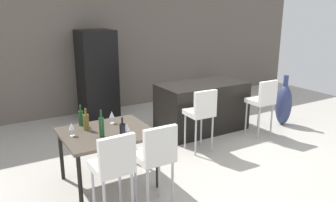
{
  "coord_description": "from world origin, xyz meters",
  "views": [
    {
      "loc": [
        -3.27,
        -4.21,
        2.29
      ],
      "look_at": [
        -0.64,
        0.2,
        0.85
      ],
      "focal_mm": 35.91,
      "sensor_mm": 36.0,
      "label": 1
    }
  ],
  "objects": [
    {
      "name": "wine_glass_middle",
      "position": [
        -1.69,
        -0.04,
        0.86
      ],
      "size": [
        0.07,
        0.07,
        0.17
      ],
      "color": "silver",
      "rests_on": "dining_table"
    },
    {
      "name": "wine_bottle_corner",
      "position": [
        -2.07,
        -0.11,
        0.85
      ],
      "size": [
        0.07,
        0.07,
        0.29
      ],
      "color": "brown",
      "rests_on": "dining_table"
    },
    {
      "name": "dining_chair_far",
      "position": [
        -1.61,
        -1.15,
        0.7
      ],
      "size": [
        0.4,
        0.4,
        1.05
      ],
      "color": "white",
      "rests_on": "ground_plane"
    },
    {
      "name": "wine_bottle_left",
      "position": [
        -2.08,
        0.09,
        0.85
      ],
      "size": [
        0.07,
        0.07,
        0.29
      ],
      "color": "#194723",
      "rests_on": "dining_table"
    },
    {
      "name": "ground_plane",
      "position": [
        0.0,
        0.0,
        0.0
      ],
      "size": [
        10.0,
        10.0,
        0.0
      ],
      "primitive_type": "plane",
      "color": "#ADA89E"
    },
    {
      "name": "kitchen_island",
      "position": [
        0.41,
        0.71,
        0.46
      ],
      "size": [
        1.65,
        0.86,
        0.92
      ],
      "primitive_type": "cube",
      "color": "black",
      "rests_on": "ground_plane"
    },
    {
      "name": "bar_chair_left",
      "position": [
        -0.21,
        -0.1,
        0.7
      ],
      "size": [
        0.41,
        0.41,
        1.05
      ],
      "color": "white",
      "rests_on": "ground_plane"
    },
    {
      "name": "dining_table",
      "position": [
        -1.87,
        -0.3,
        0.67
      ],
      "size": [
        1.14,
        0.98,
        0.74
      ],
      "color": "#4C4238",
      "rests_on": "ground_plane"
    },
    {
      "name": "bar_chair_middle",
      "position": [
        1.16,
        -0.1,
        0.7
      ],
      "size": [
        0.4,
        0.4,
        1.05
      ],
      "color": "white",
      "rests_on": "ground_plane"
    },
    {
      "name": "back_wall",
      "position": [
        0.0,
        3.0,
        1.45
      ],
      "size": [
        10.0,
        0.12,
        2.9
      ],
      "primitive_type": "cube",
      "color": "#665B51",
      "rests_on": "ground_plane"
    },
    {
      "name": "wine_bottle_near",
      "position": [
        -1.98,
        -0.45,
        0.87
      ],
      "size": [
        0.06,
        0.06,
        0.35
      ],
      "color": "#194723",
      "rests_on": "dining_table"
    },
    {
      "name": "dining_chair_near",
      "position": [
        -2.12,
        -1.15,
        0.7
      ],
      "size": [
        0.41,
        0.41,
        1.05
      ],
      "color": "white",
      "rests_on": "ground_plane"
    },
    {
      "name": "wine_glass_far",
      "position": [
        -1.72,
        -0.62,
        0.86
      ],
      "size": [
        0.07,
        0.07,
        0.17
      ],
      "color": "silver",
      "rests_on": "dining_table"
    },
    {
      "name": "floor_vase",
      "position": [
        2.0,
        0.13,
        0.42
      ],
      "size": [
        0.31,
        0.31,
        1.01
      ],
      "color": "navy",
      "rests_on": "ground_plane"
    },
    {
      "name": "wine_glass_right",
      "position": [
        -2.29,
        -0.23,
        0.86
      ],
      "size": [
        0.07,
        0.07,
        0.17
      ],
      "color": "silver",
      "rests_on": "dining_table"
    },
    {
      "name": "wine_bottle_end",
      "position": [
        -1.81,
        -0.7,
        0.85
      ],
      "size": [
        0.07,
        0.07,
        0.3
      ],
      "color": "black",
      "rests_on": "dining_table"
    },
    {
      "name": "potted_plant",
      "position": [
        2.17,
        2.55,
        0.31
      ],
      "size": [
        0.35,
        0.35,
        0.55
      ],
      "color": "#996B4C",
      "rests_on": "ground_plane"
    },
    {
      "name": "refrigerator",
      "position": [
        -0.98,
        2.56,
        0.92
      ],
      "size": [
        0.72,
        0.68,
        1.84
      ],
      "primitive_type": "cube",
      "color": "black",
      "rests_on": "ground_plane"
    }
  ]
}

